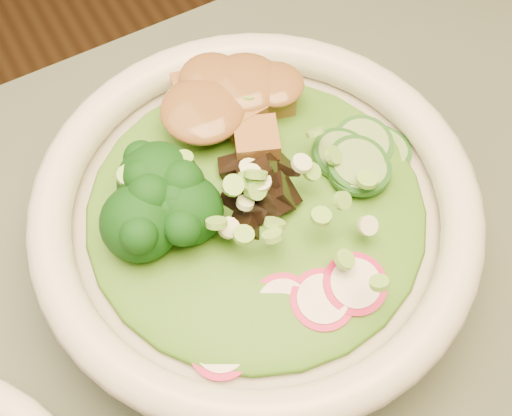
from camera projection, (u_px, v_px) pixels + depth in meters
salad_bowl at (256, 224)px, 0.44m from camera, size 0.27×0.27×0.07m
lettuce_bed at (256, 207)px, 0.42m from camera, size 0.20×0.20×0.02m
broccoli_florets at (152, 229)px, 0.40m from camera, size 0.10×0.10×0.04m
radish_slices at (302, 301)px, 0.39m from camera, size 0.12×0.08×0.02m
cucumber_slices at (360, 167)px, 0.42m from camera, size 0.09×0.09×0.04m
mushroom_heap at (249, 178)px, 0.42m from camera, size 0.09×0.09×0.04m
tofu_cubes at (224, 114)px, 0.44m from camera, size 0.11×0.09×0.04m
peanut_sauce at (223, 101)px, 0.43m from camera, size 0.07×0.06×0.02m
scallion_garnish at (256, 186)px, 0.40m from camera, size 0.19×0.19×0.02m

